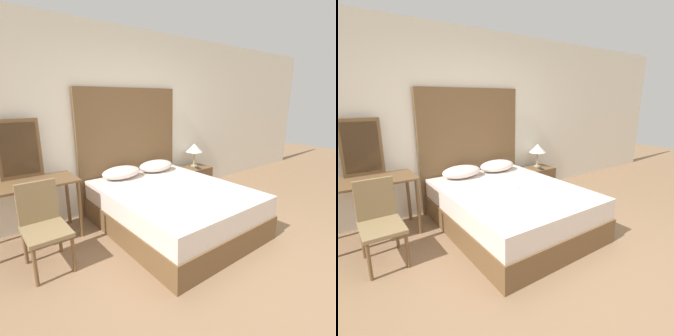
% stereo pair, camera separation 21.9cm
% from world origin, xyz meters
% --- Properties ---
extents(ground_plane, '(16.00, 16.00, 0.00)m').
position_xyz_m(ground_plane, '(0.00, 0.00, 0.00)').
color(ground_plane, '#8C6B4C').
extents(wall_back, '(10.00, 0.06, 2.70)m').
position_xyz_m(wall_back, '(0.00, 2.32, 1.35)').
color(wall_back, silver).
rests_on(wall_back, ground_plane).
extents(bed, '(1.61, 2.07, 0.56)m').
position_xyz_m(bed, '(0.04, 1.18, 0.28)').
color(bed, brown).
rests_on(bed, ground_plane).
extents(headboard, '(1.69, 0.05, 1.85)m').
position_xyz_m(headboard, '(0.04, 2.24, 0.93)').
color(headboard, brown).
rests_on(headboard, ground_plane).
extents(pillow_left, '(0.59, 0.37, 0.18)m').
position_xyz_m(pillow_left, '(-0.27, 1.98, 0.65)').
color(pillow_left, silver).
rests_on(pillow_left, bed).
extents(pillow_right, '(0.59, 0.37, 0.18)m').
position_xyz_m(pillow_right, '(0.35, 1.98, 0.65)').
color(pillow_right, silver).
rests_on(pillow_right, bed).
extents(phone_on_bed, '(0.14, 0.16, 0.01)m').
position_xyz_m(phone_on_bed, '(0.10, 1.12, 0.56)').
color(phone_on_bed, '#B7B7BC').
rests_on(phone_on_bed, bed).
extents(nightstand, '(0.48, 0.39, 0.48)m').
position_xyz_m(nightstand, '(1.26, 1.99, 0.24)').
color(nightstand, brown).
rests_on(nightstand, ground_plane).
extents(table_lamp, '(0.30, 0.30, 0.42)m').
position_xyz_m(table_lamp, '(1.28, 2.06, 0.81)').
color(table_lamp, tan).
rests_on(table_lamp, nightstand).
extents(phone_on_nightstand, '(0.12, 0.17, 0.01)m').
position_xyz_m(phone_on_nightstand, '(1.22, 1.89, 0.48)').
color(phone_on_nightstand, black).
rests_on(phone_on_nightstand, nightstand).
extents(vanity_desk, '(1.06, 0.54, 0.75)m').
position_xyz_m(vanity_desk, '(-1.51, 1.94, 0.63)').
color(vanity_desk, brown).
rests_on(vanity_desk, ground_plane).
extents(vanity_mirror, '(0.48, 0.03, 0.72)m').
position_xyz_m(vanity_mirror, '(-1.51, 2.18, 1.11)').
color(vanity_mirror, brown).
rests_on(vanity_mirror, vanity_desk).
extents(chair, '(0.41, 0.51, 0.87)m').
position_xyz_m(chair, '(-1.52, 1.38, 0.48)').
color(chair, olive).
rests_on(chair, ground_plane).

